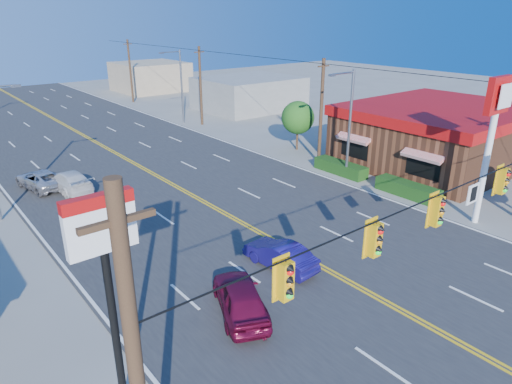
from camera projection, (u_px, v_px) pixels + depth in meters
ground at (433, 330)px, 17.86m from camera, size 160.00×160.00×0.00m
road at (178, 188)px, 32.38m from camera, size 20.00×120.00×0.06m
signal_span at (451, 217)px, 16.01m from camera, size 24.32×0.34×9.00m
kfc at (439, 134)px, 37.31m from camera, size 16.30×12.40×4.70m
kfc_pylon at (494, 122)px, 24.98m from camera, size 2.20×0.36×8.50m
pizza_hut_sign at (106, 263)px, 12.47m from camera, size 1.90×0.30×6.85m
streetlight_se at (348, 119)px, 32.68m from camera, size 2.55×0.25×8.00m
streetlight_ne at (180, 83)px, 50.12m from camera, size 2.55×0.25×8.00m
utility_pole_near at (321, 112)px, 36.52m from camera, size 0.28×0.28×8.40m
utility_pole_mid at (201, 87)px, 49.60m from camera, size 0.28×0.28×8.40m
utility_pole_far at (130, 71)px, 62.68m from camera, size 0.28×0.28×8.40m
tree_kfc_rear at (298, 118)px, 40.64m from camera, size 2.94×2.94×4.41m
bld_east_mid at (249, 93)px, 59.02m from camera, size 12.00×10.00×4.00m
bld_east_far at (150, 77)px, 73.18m from camera, size 10.00×10.00×4.40m
car_magenta at (240, 299)px, 18.55m from camera, size 3.34×4.66×1.48m
car_blue at (280, 256)px, 21.99m from camera, size 1.70×4.06×1.30m
car_white at (69, 182)px, 31.64m from camera, size 2.31×4.91×1.38m
car_silver at (41, 180)px, 32.12m from camera, size 2.94×4.90×1.28m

